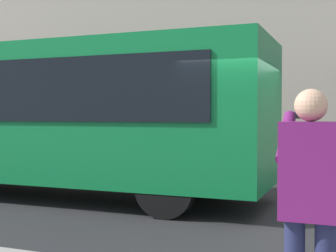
# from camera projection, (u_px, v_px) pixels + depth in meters

# --- Properties ---
(ground_plane) EXTENTS (60.00, 60.00, 0.00)m
(ground_plane) POSITION_uv_depth(u_px,v_px,m) (269.00, 215.00, 7.71)
(ground_plane) COLOR #232326
(red_bus) EXTENTS (9.05, 2.54, 3.08)m
(red_bus) POSITION_uv_depth(u_px,v_px,m) (49.00, 114.00, 9.59)
(red_bus) COLOR #0F7238
(red_bus) RESTS_ON ground_plane
(pedestrian_photographer) EXTENTS (0.53, 0.52, 1.70)m
(pedestrian_photographer) POSITION_uv_depth(u_px,v_px,m) (311.00, 194.00, 3.13)
(pedestrian_photographer) COLOR #1E2347
(pedestrian_photographer) RESTS_ON sidewalk_curb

